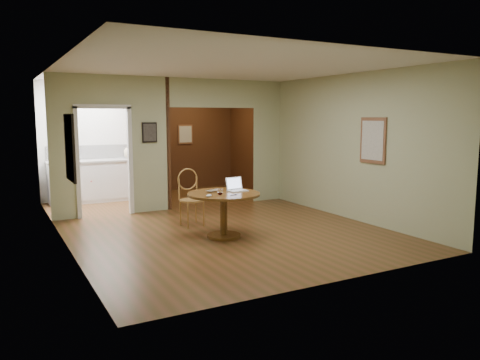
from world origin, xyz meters
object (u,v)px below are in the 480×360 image
dining_table (224,204)px  open_laptop (236,187)px  closed_laptop (217,191)px  chair (190,194)px

dining_table → open_laptop: size_ratio=3.49×
open_laptop → closed_laptop: open_laptop is taller
dining_table → closed_laptop: (-0.04, 0.16, 0.20)m
dining_table → open_laptop: (0.28, 0.11, 0.25)m
chair → closed_laptop: 0.91m
closed_laptop → dining_table: bearing=-99.1°
chair → closed_laptop: (0.10, -0.89, 0.17)m
closed_laptop → open_laptop: bearing=-33.5°
chair → dining_table: bearing=-85.7°
open_laptop → closed_laptop: 0.33m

